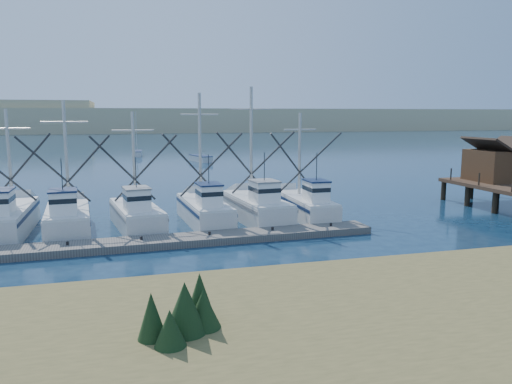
% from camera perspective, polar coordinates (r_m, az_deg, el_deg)
% --- Properties ---
extents(ground, '(500.00, 500.00, 0.00)m').
position_cam_1_polar(ground, '(26.00, 6.24, -8.13)').
color(ground, '#0D2139').
rests_on(ground, ground).
extents(shore_bank, '(40.00, 10.00, 1.60)m').
position_cam_1_polar(shore_bank, '(14.80, -9.40, -18.50)').
color(shore_bank, '#4C422D').
rests_on(shore_bank, ground).
extents(floating_dock, '(32.71, 3.38, 0.44)m').
position_cam_1_polar(floating_dock, '(29.56, -16.83, -5.93)').
color(floating_dock, '#65615A').
rests_on(floating_dock, ground).
extents(dune_ridge, '(360.00, 60.00, 10.00)m').
position_cam_1_polar(dune_ridge, '(233.30, -13.12, 8.01)').
color(dune_ridge, tan).
rests_on(dune_ridge, ground).
extents(trawler_fleet, '(31.07, 8.83, 9.55)m').
position_cam_1_polar(trawler_fleet, '(34.39, -15.89, -2.55)').
color(trawler_fleet, silver).
rests_on(trawler_fleet, ground).
extents(sailboat_near, '(3.12, 5.85, 8.10)m').
position_cam_1_polar(sailboat_near, '(81.68, -6.35, 3.84)').
color(sailboat_near, silver).
rests_on(sailboat_near, ground).
extents(sailboat_far, '(1.99, 5.31, 8.10)m').
position_cam_1_polar(sailboat_far, '(94.30, -13.43, 4.33)').
color(sailboat_far, silver).
rests_on(sailboat_far, ground).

